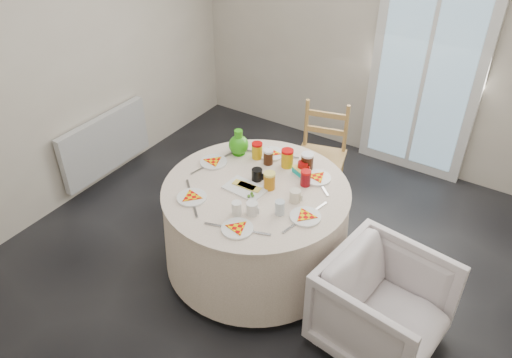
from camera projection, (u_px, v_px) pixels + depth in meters
The scene contains 14 objects.
floor at pixel (272, 268), 3.86m from camera, with size 4.00×4.00×0.00m, color black.
wall_back at pixel (390, 29), 4.47m from camera, with size 4.00×0.02×2.60m, color #BCB5A3.
wall_left at pixel (61, 54), 3.99m from camera, with size 0.02×4.00×2.60m, color #BCB5A3.
glass_door at pixel (427, 67), 4.41m from camera, with size 1.00×0.08×2.10m, color silver.
radiator at pixel (106, 144), 4.63m from camera, with size 0.07×1.00×0.55m, color silver.
table at pixel (256, 226), 3.69m from camera, with size 1.36×1.36×0.69m, color beige.
wooden_chair at pixel (320, 156), 4.30m from camera, with size 0.41×0.39×0.91m, color tan, non-canonical shape.
armchair at pixel (385, 301), 3.09m from camera, with size 0.71×0.66×0.73m, color silver.
place_settings at pixel (256, 183), 3.46m from camera, with size 1.11×1.11×0.02m, color white, non-canonical shape.
jar_cluster at pixel (279, 159), 3.62m from camera, with size 0.54×0.27×0.16m, color #A86E1E, non-canonical shape.
butter_tub at pixel (302, 166), 3.60m from camera, with size 0.12×0.09×0.05m, color #08A8A5.
green_pitcher at pixel (238, 137), 3.78m from camera, with size 0.15×0.15×0.20m, color #2E9B13, non-canonical shape.
cheese_platter at pixel (245, 183), 3.45m from camera, with size 0.28×0.18×0.04m, color white, non-canonical shape.
mugs_glasses at pixel (270, 186), 3.36m from camera, with size 0.59×0.59×0.11m, color #A9A9A9, non-canonical shape.
Camera 1 is at (1.38, -2.37, 2.80)m, focal length 35.00 mm.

